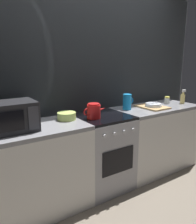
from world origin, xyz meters
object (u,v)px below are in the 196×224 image
object	(u,v)px
spice_jar	(167,100)
mixing_bowl	(67,116)
dish_pile	(153,106)
kettle	(94,111)
spray_bottle	(183,98)
stove_unit	(103,152)
pitcher	(127,102)
microwave	(9,117)

from	to	relation	value
spice_jar	mixing_bowl	bearing A→B (deg)	179.39
dish_pile	spice_jar	world-z (taller)	spice_jar
kettle	spray_bottle	size ratio (longest dim) A/B	1.40
stove_unit	spice_jar	xyz separation A→B (m)	(1.17, 0.05, 0.50)
kettle	stove_unit	bearing A→B (deg)	16.39
kettle	mixing_bowl	size ratio (longest dim) A/B	1.42
pitcher	mixing_bowl	bearing A→B (deg)	-178.87
mixing_bowl	spray_bottle	bearing A→B (deg)	-4.14
stove_unit	kettle	size ratio (longest dim) A/B	3.16
mixing_bowl	spray_bottle	world-z (taller)	spray_bottle
dish_pile	spray_bottle	xyz separation A→B (m)	(0.58, -0.04, 0.06)
kettle	spray_bottle	xyz separation A→B (m)	(1.53, -0.02, -0.00)
dish_pile	spray_bottle	world-z (taller)	spray_bottle
microwave	spray_bottle	distance (m)	2.40
microwave	spice_jar	xyz separation A→B (m)	(2.20, 0.06, -0.08)
microwave	spice_jar	world-z (taller)	microwave
kettle	pitcher	xyz separation A→B (m)	(0.59, 0.13, 0.02)
kettle	spice_jar	world-z (taller)	kettle
dish_pile	spray_bottle	size ratio (longest dim) A/B	1.97
spray_bottle	mixing_bowl	bearing A→B (deg)	175.86
kettle	spray_bottle	distance (m)	1.53
stove_unit	spray_bottle	distance (m)	1.48
spray_bottle	pitcher	bearing A→B (deg)	171.03
pitcher	microwave	bearing A→B (deg)	-176.51
mixing_bowl	dish_pile	world-z (taller)	mixing_bowl
kettle	mixing_bowl	world-z (taller)	kettle
stove_unit	mixing_bowl	distance (m)	0.65
mixing_bowl	spray_bottle	distance (m)	1.81
kettle	mixing_bowl	distance (m)	0.30
stove_unit	pitcher	distance (m)	0.71
dish_pile	kettle	bearing A→B (deg)	-178.92
pitcher	spray_bottle	size ratio (longest dim) A/B	0.99
stove_unit	spray_bottle	xyz separation A→B (m)	(1.38, -0.06, 0.53)
kettle	microwave	bearing A→B (deg)	177.35
stove_unit	dish_pile	world-z (taller)	dish_pile
stove_unit	dish_pile	xyz separation A→B (m)	(0.79, -0.03, 0.47)
kettle	spice_jar	xyz separation A→B (m)	(1.32, 0.10, -0.03)
pitcher	spray_bottle	bearing A→B (deg)	-8.97
pitcher	dish_pile	xyz separation A→B (m)	(0.35, -0.11, -0.08)
dish_pile	spice_jar	size ratio (longest dim) A/B	3.81
kettle	mixing_bowl	bearing A→B (deg)	157.76
microwave	dish_pile	xyz separation A→B (m)	(1.82, -0.02, -0.11)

